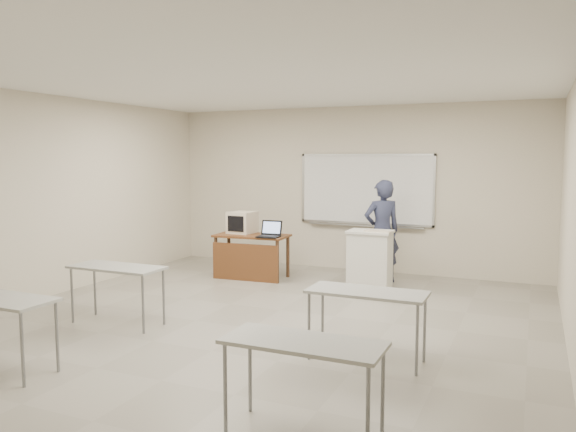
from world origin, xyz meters
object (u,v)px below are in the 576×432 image
at_px(instructor_desk, 249,249).
at_px(presenter, 382,231).
at_px(whiteboard, 366,190).
at_px(crt_monitor, 242,222).
at_px(mouse, 264,234).
at_px(laptop, 270,233).
at_px(keyboard, 378,231).
at_px(podium, 370,260).

xyz_separation_m(instructor_desk, presenter, (2.14, 0.66, 0.34)).
bearing_deg(whiteboard, crt_monitor, -146.43).
relative_size(instructor_desk, mouse, 11.80).
bearing_deg(mouse, instructor_desk, -162.55).
bearing_deg(laptop, whiteboard, 46.35).
relative_size(mouse, keyboard, 0.26).
height_order(crt_monitor, mouse, crt_monitor).
relative_size(laptop, mouse, 3.40).
bearing_deg(keyboard, presenter, 105.75).
xyz_separation_m(whiteboard, laptop, (-1.22, -1.49, -0.67)).
relative_size(keyboard, presenter, 0.24).
bearing_deg(mouse, keyboard, -28.35).
height_order(podium, crt_monitor, crt_monitor).
bearing_deg(whiteboard, podium, -71.19).
height_order(whiteboard, mouse, whiteboard).
bearing_deg(instructor_desk, keyboard, -6.49).
relative_size(instructor_desk, keyboard, 3.04).
xyz_separation_m(podium, mouse, (-1.92, 0.15, 0.30)).
distance_m(whiteboard, crt_monitor, 2.31).
xyz_separation_m(whiteboard, mouse, (-1.42, -1.32, -0.71)).
xyz_separation_m(mouse, keyboard, (2.07, -0.27, 0.19)).
relative_size(instructor_desk, podium, 1.33).
bearing_deg(keyboard, laptop, -176.99).
relative_size(laptop, presenter, 0.21).
bearing_deg(podium, presenter, 87.04).
relative_size(whiteboard, instructor_desk, 1.98).
bearing_deg(crt_monitor, keyboard, -5.21).
bearing_deg(crt_monitor, mouse, -6.92).
bearing_deg(keyboard, whiteboard, 118.27).
height_order(whiteboard, podium, whiteboard).
bearing_deg(whiteboard, instructor_desk, -137.70).
xyz_separation_m(podium, presenter, (0.02, 0.66, 0.38)).
xyz_separation_m(instructor_desk, podium, (2.12, 0.01, -0.04)).
distance_m(instructor_desk, mouse, 0.36).
height_order(laptop, mouse, laptop).
relative_size(instructor_desk, crt_monitor, 2.71).
bearing_deg(instructor_desk, mouse, 34.70).
bearing_deg(podium, whiteboard, 107.30).
xyz_separation_m(instructor_desk, laptop, (0.40, -0.01, 0.30)).
relative_size(podium, keyboard, 2.29).
bearing_deg(presenter, whiteboard, -94.86).
relative_size(crt_monitor, laptop, 1.28).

